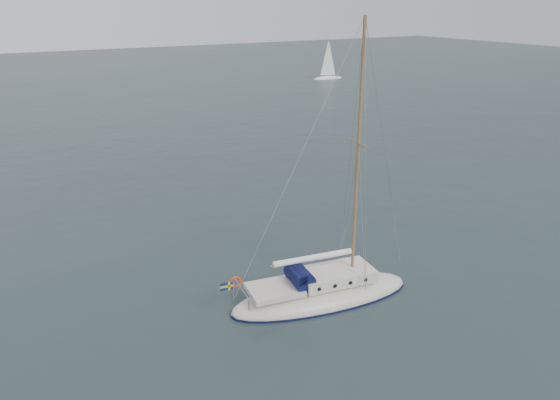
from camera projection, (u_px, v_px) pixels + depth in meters
ground at (310, 280)px, 29.19m from camera, size 300.00×300.00×0.00m
sailboat at (322, 280)px, 26.97m from camera, size 9.92×2.97×14.13m
dinghy at (307, 305)px, 26.51m from camera, size 2.47×1.11×0.35m
distant_yacht_b at (328, 60)px, 101.16m from camera, size 5.94×3.17×7.88m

